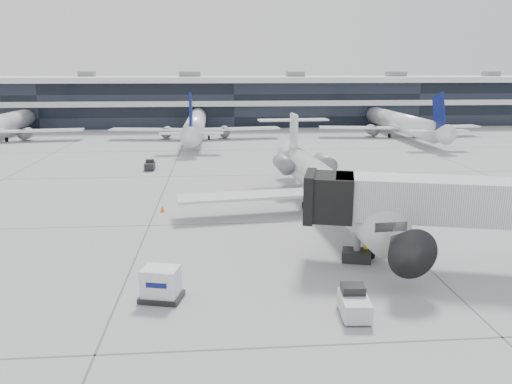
{
  "coord_description": "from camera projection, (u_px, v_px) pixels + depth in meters",
  "views": [
    {
      "loc": [
        -4.1,
        -41.41,
        13.09
      ],
      "look_at": [
        -0.73,
        0.73,
        2.6
      ],
      "focal_mm": 35.0,
      "sensor_mm": 36.0,
      "label": 1
    }
  ],
  "objects": [
    {
      "name": "baggage_tug",
      "position": [
        354.0,
        304.0,
        27.02
      ],
      "size": [
        1.63,
        2.58,
        1.58
      ],
      "rotation": [
        0.0,
        0.0,
        -0.07
      ],
      "color": "silver",
      "rests_on": "ground"
    },
    {
      "name": "ground",
      "position": [
        265.0,
        223.0,
        43.53
      ],
      "size": [
        220.0,
        220.0,
        0.0
      ],
      "primitive_type": "plane",
      "color": "#969699",
      "rests_on": "ground"
    },
    {
      "name": "far_tug",
      "position": [
        150.0,
        165.0,
        66.07
      ],
      "size": [
        1.25,
        2.11,
        1.34
      ],
      "rotation": [
        0.0,
        0.0,
        -0.0
      ],
      "color": "black",
      "rests_on": "ground"
    },
    {
      "name": "regional_jet",
      "position": [
        326.0,
        184.0,
        46.07
      ],
      "size": [
        27.55,
        34.42,
        7.95
      ],
      "rotation": [
        0.0,
        0.0,
        0.07
      ],
      "color": "silver",
      "rests_on": "ground"
    },
    {
      "name": "ramp_worker",
      "position": [
        366.0,
        246.0,
        35.09
      ],
      "size": [
        0.74,
        0.56,
        1.84
      ],
      "primitive_type": "imported",
      "rotation": [
        0.0,
        0.0,
        3.32
      ],
      "color": "#FFF11A",
      "rests_on": "ground"
    },
    {
      "name": "bg_jet_right",
      "position": [
        398.0,
        136.0,
        99.22
      ],
      "size": [
        32.0,
        40.0,
        9.6
      ],
      "primitive_type": null,
      "color": "white",
      "rests_on": "ground"
    },
    {
      "name": "jet_bridge",
      "position": [
        470.0,
        202.0,
        32.68
      ],
      "size": [
        19.38,
        8.18,
        6.28
      ],
      "rotation": [
        0.0,
        0.0,
        -0.25
      ],
      "color": "#A9ACAD",
      "rests_on": "ground"
    },
    {
      "name": "bg_jet_center",
      "position": [
        196.0,
        138.0,
        96.12
      ],
      "size": [
        32.0,
        40.0,
        9.6
      ],
      "primitive_type": null,
      "color": "white",
      "rests_on": "ground"
    },
    {
      "name": "cargo_uld",
      "position": [
        161.0,
        284.0,
        28.82
      ],
      "size": [
        2.7,
        2.24,
        1.93
      ],
      "rotation": [
        0.0,
        0.0,
        -0.23
      ],
      "color": "black",
      "rests_on": "ground"
    },
    {
      "name": "terminal",
      "position": [
        232.0,
        103.0,
        121.66
      ],
      "size": [
        170.0,
        22.0,
        10.0
      ],
      "primitive_type": "cube",
      "color": "black",
      "rests_on": "ground"
    },
    {
      "name": "traffic_cone",
      "position": [
        162.0,
        209.0,
        46.75
      ],
      "size": [
        0.47,
        0.47,
        0.62
      ],
      "rotation": [
        0.0,
        0.0,
        -0.13
      ],
      "color": "#FF670D",
      "rests_on": "ground"
    }
  ]
}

